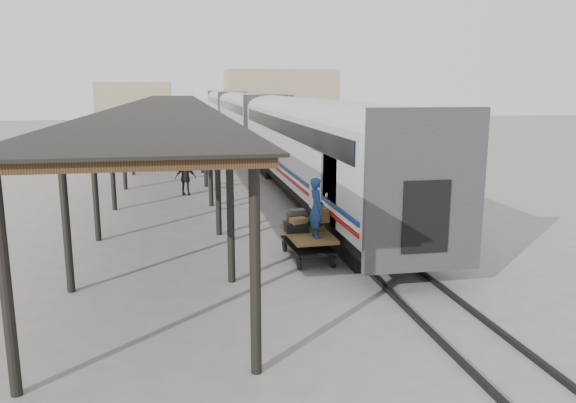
{
  "coord_description": "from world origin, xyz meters",
  "views": [
    {
      "loc": [
        -2.54,
        -16.38,
        5.12
      ],
      "look_at": [
        0.59,
        0.14,
        1.7
      ],
      "focal_mm": 35.0,
      "sensor_mm": 36.0,
      "label": 1
    }
  ],
  "objects_px": {
    "baggage_cart": "(308,238)",
    "luggage_tug": "(184,161)",
    "porter": "(316,208)",
    "pedestrian": "(186,178)"
  },
  "relations": [
    {
      "from": "baggage_cart",
      "to": "luggage_tug",
      "type": "relative_size",
      "value": 1.65
    },
    {
      "from": "porter",
      "to": "baggage_cart",
      "type": "bearing_deg",
      "value": 4.93
    },
    {
      "from": "baggage_cart",
      "to": "pedestrian",
      "type": "distance_m",
      "value": 11.72
    },
    {
      "from": "luggage_tug",
      "to": "porter",
      "type": "bearing_deg",
      "value": -71.07
    },
    {
      "from": "pedestrian",
      "to": "luggage_tug",
      "type": "bearing_deg",
      "value": -80.11
    },
    {
      "from": "luggage_tug",
      "to": "pedestrian",
      "type": "distance_m",
      "value": 9.04
    },
    {
      "from": "porter",
      "to": "pedestrian",
      "type": "xyz_separation_m",
      "value": [
        -3.61,
        11.83,
        -0.88
      ]
    },
    {
      "from": "baggage_cart",
      "to": "porter",
      "type": "relative_size",
      "value": 1.4
    },
    {
      "from": "porter",
      "to": "luggage_tug",
      "type": "bearing_deg",
      "value": 5.67
    },
    {
      "from": "baggage_cart",
      "to": "porter",
      "type": "xyz_separation_m",
      "value": [
        0.1,
        -0.65,
        1.09
      ]
    }
  ]
}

